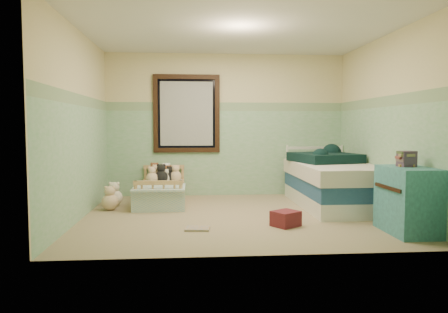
{
  "coord_description": "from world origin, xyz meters",
  "views": [
    {
      "loc": [
        -0.63,
        -5.7,
        1.23
      ],
      "look_at": [
        -0.15,
        0.35,
        0.79
      ],
      "focal_mm": 33.88,
      "sensor_mm": 36.0,
      "label": 1
    }
  ],
  "objects": [
    {
      "name": "border_strip",
      "position": [
        0.0,
        1.79,
        1.57
      ],
      "size": [
        4.2,
        0.01,
        0.15
      ],
      "primitive_type": "cube",
      "color": "#437C48",
      "rests_on": "wall_back"
    },
    {
      "name": "plush_floor_cream",
      "position": [
        -1.81,
        0.85,
        0.13
      ],
      "size": [
        0.25,
        0.25,
        0.25
      ],
      "primitive_type": "sphere",
      "color": "beige",
      "rests_on": "floor"
    },
    {
      "name": "twin_mattress",
      "position": [
        1.55,
        0.58,
        0.55
      ],
      "size": [
        1.09,
        2.13,
        0.22
      ],
      "primitive_type": "cube",
      "color": "beige",
      "rests_on": "twin_boxspring"
    },
    {
      "name": "wall_right",
      "position": [
        2.1,
        0.0,
        1.25
      ],
      "size": [
        0.04,
        3.6,
        2.5
      ],
      "primitive_type": "cube",
      "color": "beige",
      "rests_on": "floor"
    },
    {
      "name": "toddler_mattress",
      "position": [
        -1.1,
        1.05,
        0.24
      ],
      "size": [
        0.65,
        1.35,
        0.12
      ],
      "primitive_type": "cube",
      "color": "white",
      "rests_on": "toddler_bed_frame"
    },
    {
      "name": "red_pillow",
      "position": [
        0.53,
        -0.65,
        0.09
      ],
      "size": [
        0.4,
        0.39,
        0.19
      ],
      "primitive_type": "cube",
      "rotation": [
        0.0,
        0.0,
        0.6
      ],
      "color": "maroon",
      "rests_on": "floor"
    },
    {
      "name": "plush_bed_white",
      "position": [
        -1.05,
        1.55,
        0.4
      ],
      "size": [
        0.2,
        0.2,
        0.2
      ],
      "primitive_type": "sphere",
      "color": "white",
      "rests_on": "toddler_mattress"
    },
    {
      "name": "floor",
      "position": [
        0.0,
        0.0,
        -0.01
      ],
      "size": [
        4.2,
        3.6,
        0.02
      ],
      "primitive_type": "cube",
      "color": "#96825A",
      "rests_on": "ground"
    },
    {
      "name": "teal_blanket",
      "position": [
        1.5,
        0.88,
        0.73
      ],
      "size": [
        1.08,
        1.12,
        0.14
      ],
      "primitive_type": "cube",
      "rotation": [
        0.0,
        0.0,
        0.24
      ],
      "color": "black",
      "rests_on": "twin_mattress"
    },
    {
      "name": "book_stack",
      "position": [
        1.85,
        -1.03,
        0.85
      ],
      "size": [
        0.2,
        0.17,
        0.18
      ],
      "primitive_type": "cube",
      "rotation": [
        0.0,
        0.0,
        0.18
      ],
      "color": "brown",
      "rests_on": "dresser"
    },
    {
      "name": "plush_bed_dark",
      "position": [
        -0.97,
        1.33,
        0.39
      ],
      "size": [
        0.18,
        0.18,
        0.18
      ],
      "primitive_type": "sphere",
      "color": "black",
      "rests_on": "toddler_mattress"
    },
    {
      "name": "extra_plush_5",
      "position": [
        -0.88,
        1.31,
        0.4
      ],
      "size": [
        0.2,
        0.2,
        0.2
      ],
      "primitive_type": "sphere",
      "color": "beige",
      "rests_on": "toddler_mattress"
    },
    {
      "name": "wall_back",
      "position": [
        0.0,
        1.8,
        1.25
      ],
      "size": [
        4.2,
        0.04,
        2.5
      ],
      "primitive_type": "cube",
      "color": "beige",
      "rests_on": "floor"
    },
    {
      "name": "wainscot_mint",
      "position": [
        0.0,
        1.79,
        0.75
      ],
      "size": [
        4.2,
        0.01,
        1.5
      ],
      "primitive_type": "cube",
      "color": "#6EAB6F",
      "rests_on": "floor"
    },
    {
      "name": "extra_plush_3",
      "position": [
        -1.28,
        1.58,
        0.38
      ],
      "size": [
        0.17,
        0.17,
        0.17
      ],
      "primitive_type": "sphere",
      "color": "beige",
      "rests_on": "toddler_mattress"
    },
    {
      "name": "dresser",
      "position": [
        1.85,
        -1.09,
        0.38
      ],
      "size": [
        0.48,
        0.76,
        0.76
      ],
      "primitive_type": "cube",
      "color": "#305E6B",
      "rests_on": "floor"
    },
    {
      "name": "ceiling",
      "position": [
        0.0,
        0.0,
        2.51
      ],
      "size": [
        4.2,
        3.6,
        0.02
      ],
      "primitive_type": "cube",
      "color": "silver",
      "rests_on": "wall_back"
    },
    {
      "name": "wall_left",
      "position": [
        -2.1,
        0.0,
        1.25
      ],
      "size": [
        0.04,
        3.6,
        2.5
      ],
      "primitive_type": "cube",
      "color": "beige",
      "rests_on": "floor"
    },
    {
      "name": "patchwork_quilt",
      "position": [
        -1.1,
        0.61,
        0.32
      ],
      "size": [
        0.77,
        0.71,
        0.03
      ],
      "primitive_type": "cube",
      "color": "#70AAC8",
      "rests_on": "toddler_mattress"
    },
    {
      "name": "extra_plush_1",
      "position": [
        -1.26,
        1.12,
        0.4
      ],
      "size": [
        0.19,
        0.19,
        0.19
      ],
      "primitive_type": "sphere",
      "color": "beige",
      "rests_on": "toddler_mattress"
    },
    {
      "name": "plush_floor_tan",
      "position": [
        -1.82,
        0.54,
        0.12
      ],
      "size": [
        0.24,
        0.24,
        0.24
      ],
      "primitive_type": "sphere",
      "color": "beige",
      "rests_on": "floor"
    },
    {
      "name": "plush_bed_brown",
      "position": [
        -1.25,
        1.55,
        0.41
      ],
      "size": [
        0.21,
        0.21,
        0.21
      ],
      "primitive_type": "sphere",
      "color": "brown",
      "rests_on": "toddler_mattress"
    },
    {
      "name": "twin_bed_frame",
      "position": [
        1.55,
        0.58,
        0.11
      ],
      "size": [
        1.04,
        2.09,
        0.22
      ],
      "primitive_type": "cube",
      "color": "white",
      "rests_on": "floor"
    },
    {
      "name": "floor_book",
      "position": [
        -0.56,
        -0.74,
        0.01
      ],
      "size": [
        0.31,
        0.25,
        0.03
      ],
      "primitive_type": "cube",
      "rotation": [
        0.0,
        0.0,
        -0.11
      ],
      "color": "orange",
      "rests_on": "floor"
    },
    {
      "name": "twin_boxspring",
      "position": [
        1.55,
        0.58,
        0.33
      ],
      "size": [
        1.04,
        2.09,
        0.22
      ],
      "primitive_type": "cube",
      "color": "navy",
      "rests_on": "twin_bed_frame"
    },
    {
      "name": "window_frame",
      "position": [
        -0.7,
        1.76,
        1.45
      ],
      "size": [
        1.16,
        0.06,
        1.36
      ],
      "primitive_type": "cube",
      "color": "black",
      "rests_on": "wall_back"
    },
    {
      "name": "extra_plush_0",
      "position": [
        -1.11,
        1.19,
        0.41
      ],
      "size": [
        0.21,
        0.21,
        0.21
      ],
      "primitive_type": "sphere",
      "color": "black",
      "rests_on": "toddler_mattress"
    },
    {
      "name": "extra_plush_2",
      "position": [
        -1.02,
        1.46,
        0.39
      ],
      "size": [
        0.18,
        0.18,
        0.18
      ],
      "primitive_type": "sphere",
      "color": "brown",
      "rests_on": "toddler_mattress"
    },
    {
      "name": "wall_front",
      "position": [
        0.0,
        -1.8,
        1.25
      ],
      "size": [
        4.2,
        0.04,
        2.5
      ],
      "primitive_type": "cube",
      "color": "beige",
      "rests_on": "floor"
    },
    {
      "name": "toddler_bed_frame",
      "position": [
        -1.1,
        1.05,
        0.09
      ],
      "size": [
        0.71,
        1.41,
        0.18
      ],
      "primitive_type": "cube",
      "color": "#A06F40",
      "rests_on": "floor"
    },
    {
      "name": "extra_plush_4",
      "position": [
        -1.04,
        1.29,
        0.38
      ],
      "size": [
        0.15,
        0.15,
        0.15
      ],
      "primitive_type": "sphere",
      "color": "beige",
      "rests_on": "toddler_mattress"
    },
    {
      "name": "window_blinds",
      "position": [
        -0.7,
        1.77,
        1.45
      ],
      "size": [
        0.92,
        0.01,
        1.12
      ],
      "primitive_type": "cube",
      "color": "beige",
      "rests_on": "window_frame"
    },
    {
      "name": "plush_bed_tan",
      "position": [
        -1.2,
        1.33,
        0.4
      ],
      "size": [
        0.2,
        0.2,
        0.2
      ],
      "primitive_type": "sphere",
      "color": "beige",
      "rests_on": "toddler_mattress"
    }
  ]
}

